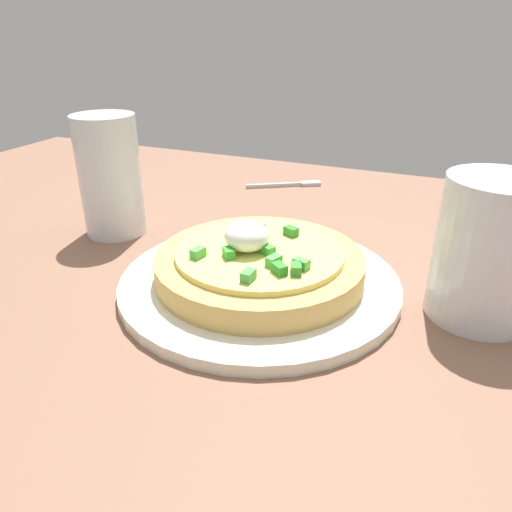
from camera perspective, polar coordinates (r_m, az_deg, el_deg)
The scene contains 6 objects.
dining_table at distance 47.05cm, azimuth 2.24°, elevation -3.22°, with size 124.98×74.90×3.17cm, color #825C48.
plate at distance 42.97cm, azimuth 0.00°, elevation -3.03°, with size 24.64×24.64×1.05cm, color silver.
pizza at distance 42.04cm, azimuth -0.04°, elevation -0.73°, with size 18.21×18.21×5.29cm.
cup_near at distance 40.98cm, azimuth 25.76°, elevation -0.03°, with size 8.06×8.06×11.38cm.
cup_far at distance 54.84cm, azimuth -16.84°, elevation 8.52°, with size 6.62×6.62×12.91cm.
fork at distance 70.28cm, azimuth 4.10°, elevation 8.47°, with size 9.75×6.52×0.50cm.
Camera 1 is at (14.34, -38.47, 24.58)cm, focal length 33.72 mm.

